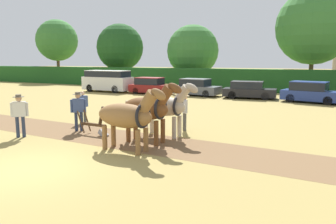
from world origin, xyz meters
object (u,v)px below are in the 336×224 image
at_px(draft_horse_lead_right, 148,108).
at_px(parked_car_center_right, 311,93).
at_px(farmer_beside_team, 185,109).
at_px(draft_horse_lead_left, 127,116).
at_px(plow, 96,128).
at_px(farmer_onlooker_left, 20,112).
at_px(parked_van, 108,81).
at_px(parked_car_center_left, 197,88).
at_px(farmer_onlooker_right, 83,105).
at_px(parked_car_left, 151,86).
at_px(draft_horse_trail_left, 165,106).
at_px(tree_left, 120,47).
at_px(tree_far_left, 57,40).
at_px(parked_car_center, 249,90).
at_px(tree_center, 314,27).
at_px(farmer_at_plow, 78,108).
at_px(tree_center_left, 193,51).

height_order(draft_horse_lead_right, parked_car_center_right, draft_horse_lead_right).
bearing_deg(farmer_beside_team, draft_horse_lead_left, -126.18).
height_order(plow, farmer_beside_team, farmer_beside_team).
bearing_deg(farmer_beside_team, farmer_onlooker_left, -172.62).
distance_m(parked_van, parked_car_center_left, 9.42).
xyz_separation_m(farmer_onlooker_right, parked_van, (-8.73, 14.08, 0.17)).
bearing_deg(farmer_onlooker_left, draft_horse_lead_left, 50.46).
bearing_deg(parked_car_left, draft_horse_trail_left, -59.82).
relative_size(tree_left, draft_horse_lead_right, 2.93).
bearing_deg(draft_horse_lead_left, tree_far_left, 140.56).
xyz_separation_m(tree_far_left, parked_car_left, (21.43, -10.19, -5.30)).
xyz_separation_m(plow, farmer_onlooker_right, (-2.39, 2.01, 0.62)).
bearing_deg(farmer_beside_team, parked_car_center, 60.48).
bearing_deg(tree_center, draft_horse_lead_right, -100.00).
bearing_deg(tree_far_left, farmer_beside_team, -37.89).
distance_m(plow, parked_car_center_right, 17.62).
distance_m(parked_van, parked_car_left, 4.88).
distance_m(draft_horse_lead_right, draft_horse_trail_left, 1.34).
xyz_separation_m(tree_left, farmer_onlooker_left, (14.01, -28.29, -3.78)).
bearing_deg(tree_far_left, parked_van, -32.13).
distance_m(tree_left, draft_horse_lead_left, 34.22).
bearing_deg(farmer_at_plow, plow, 27.62).
xyz_separation_m(parked_van, parked_car_center_left, (9.40, 0.51, -0.38)).
bearing_deg(tree_left, farmer_beside_team, -50.72).
bearing_deg(draft_horse_trail_left, draft_horse_lead_right, -90.11).
height_order(farmer_onlooker_left, parked_car_left, farmer_onlooker_left).
xyz_separation_m(tree_center_left, parked_car_left, (-0.05, -10.61, -3.55)).
distance_m(farmer_at_plow, parked_car_left, 16.73).
relative_size(draft_horse_lead_right, plow, 1.79).
bearing_deg(tree_center_left, farmer_onlooker_right, -81.31).
bearing_deg(draft_horse_trail_left, tree_center, 82.98).
bearing_deg(tree_far_left, farmer_onlooker_left, -48.32).
relative_size(draft_horse_lead_right, parked_car_center_left, 0.64).
height_order(draft_horse_trail_left, parked_car_left, draft_horse_trail_left).
distance_m(tree_center_left, parked_van, 12.31).
relative_size(plow, parked_car_left, 0.38).
xyz_separation_m(farmer_at_plow, farmer_onlooker_right, (-1.16, 1.67, -0.12)).
bearing_deg(draft_horse_trail_left, plow, -153.22).
bearing_deg(parked_car_center, parked_van, 175.83).
height_order(farmer_onlooker_right, parked_car_center_left, farmer_onlooker_right).
xyz_separation_m(tree_left, draft_horse_trail_left, (19.34, -25.44, -3.56)).
height_order(plow, parked_car_left, parked_car_left).
height_order(plow, parked_van, parked_van).
relative_size(tree_center_left, parked_van, 1.44).
xyz_separation_m(tree_center_left, draft_horse_lead_left, (8.76, -28.40, -3.01)).
bearing_deg(tree_far_left, parked_car_center, -18.07).
xyz_separation_m(draft_horse_trail_left, parked_van, (-13.84, 14.91, -0.18)).
bearing_deg(tree_center, draft_horse_lead_left, -99.68).
xyz_separation_m(parked_car_left, parked_car_center_left, (4.53, 0.30, -0.00)).
relative_size(draft_horse_lead_right, parked_car_center_right, 0.61).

